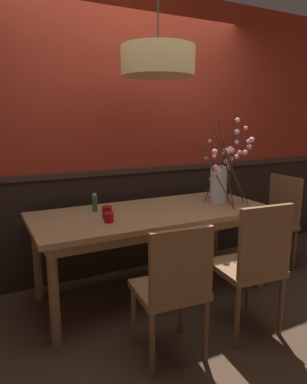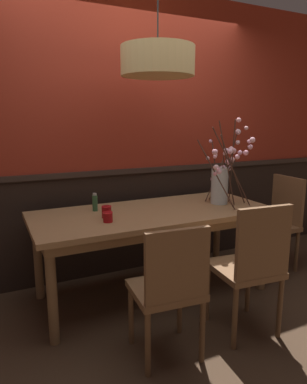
{
  "view_description": "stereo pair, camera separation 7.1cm",
  "coord_description": "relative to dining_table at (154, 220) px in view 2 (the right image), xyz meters",
  "views": [
    {
      "loc": [
        -1.3,
        -2.54,
        1.51
      ],
      "look_at": [
        0.0,
        0.0,
        0.92
      ],
      "focal_mm": 32.48,
      "sensor_mm": 36.0,
      "label": 1
    },
    {
      "loc": [
        -1.23,
        -2.58,
        1.51
      ],
      "look_at": [
        0.0,
        0.0,
        0.92
      ],
      "focal_mm": 32.48,
      "sensor_mm": 36.0,
      "label": 2
    }
  ],
  "objects": [
    {
      "name": "vase_with_blossoms",
      "position": [
        0.67,
        -0.04,
        0.3
      ],
      "size": [
        0.49,
        0.59,
        0.78
      ],
      "color": "silver",
      "rests_on": "dining_table"
    },
    {
      "name": "chair_near_side_left",
      "position": [
        -0.29,
        -0.83,
        -0.17
      ],
      "size": [
        0.46,
        0.43,
        0.9
      ],
      "color": "brown",
      "rests_on": "ground"
    },
    {
      "name": "candle_holder_nearer_center",
      "position": [
        -0.46,
        -0.16,
        0.12
      ],
      "size": [
        0.08,
        0.08,
        0.08
      ],
      "color": "#9E0F14",
      "rests_on": "dining_table"
    },
    {
      "name": "chair_far_side_left",
      "position": [
        -0.36,
        0.88,
        -0.17
      ],
      "size": [
        0.47,
        0.45,
        0.91
      ],
      "color": "brown",
      "rests_on": "ground"
    },
    {
      "name": "pendant_lamp",
      "position": [
        -0.0,
        -0.07,
        1.27
      ],
      "size": [
        0.57,
        0.57,
        0.87
      ],
      "color": "tan"
    },
    {
      "name": "candle_holder_nearer_edge",
      "position": [
        -0.43,
        -0.04,
        0.13
      ],
      "size": [
        0.08,
        0.08,
        0.09
      ],
      "color": "#9E0F14",
      "rests_on": "dining_table"
    },
    {
      "name": "chair_far_side_right",
      "position": [
        0.32,
        0.82,
        -0.14
      ],
      "size": [
        0.46,
        0.41,
        0.95
      ],
      "color": "brown",
      "rests_on": "ground"
    },
    {
      "name": "ground_plane",
      "position": [
        0.0,
        0.0,
        -0.68
      ],
      "size": [
        24.0,
        24.0,
        0.0
      ],
      "primitive_type": "plane",
      "color": "#422D1E"
    },
    {
      "name": "dining_table",
      "position": [
        0.0,
        0.0,
        0.0
      ],
      "size": [
        2.03,
        0.88,
        0.76
      ],
      "color": "#997047",
      "rests_on": "ground"
    },
    {
      "name": "back_wall",
      "position": [
        0.0,
        0.63,
        0.67
      ],
      "size": [
        5.97,
        0.14,
        2.71
      ],
      "color": "black",
      "rests_on": "ground"
    },
    {
      "name": "chair_near_side_right",
      "position": [
        0.35,
        -0.84,
        -0.13
      ],
      "size": [
        0.46,
        0.46,
        0.97
      ],
      "color": "brown",
      "rests_on": "ground"
    },
    {
      "name": "condiment_bottle",
      "position": [
        -0.45,
        0.2,
        0.15
      ],
      "size": [
        0.04,
        0.04,
        0.15
      ],
      "color": "#2D5633",
      "rests_on": "dining_table"
    },
    {
      "name": "chair_head_east_end",
      "position": [
        1.42,
        -0.02,
        -0.15
      ],
      "size": [
        0.41,
        0.46,
        0.95
      ],
      "color": "brown",
      "rests_on": "ground"
    }
  ]
}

